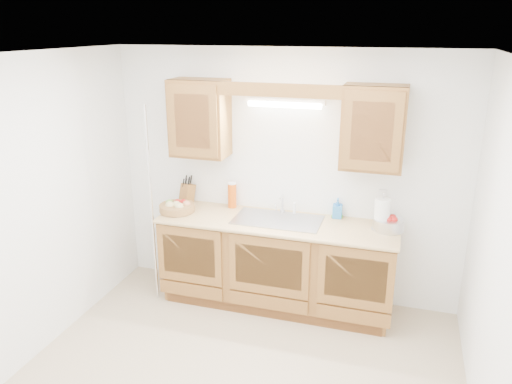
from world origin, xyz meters
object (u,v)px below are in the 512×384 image
(paper_towel, at_px, (382,214))
(apple_bowl, at_px, (389,223))
(fruit_basket, at_px, (177,207))
(knife_block, at_px, (187,193))

(paper_towel, bearing_deg, apple_bowl, 13.19)
(paper_towel, bearing_deg, fruit_basket, -176.80)
(fruit_basket, distance_m, paper_towel, 2.00)
(fruit_basket, bearing_deg, paper_towel, 3.20)
(apple_bowl, bearing_deg, knife_block, 176.56)
(knife_block, xyz_separation_m, paper_towel, (2.00, -0.14, 0.04))
(fruit_basket, relative_size, paper_towel, 1.30)
(fruit_basket, relative_size, apple_bowl, 1.49)
(fruit_basket, bearing_deg, apple_bowl, 3.52)
(knife_block, bearing_deg, apple_bowl, 14.89)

